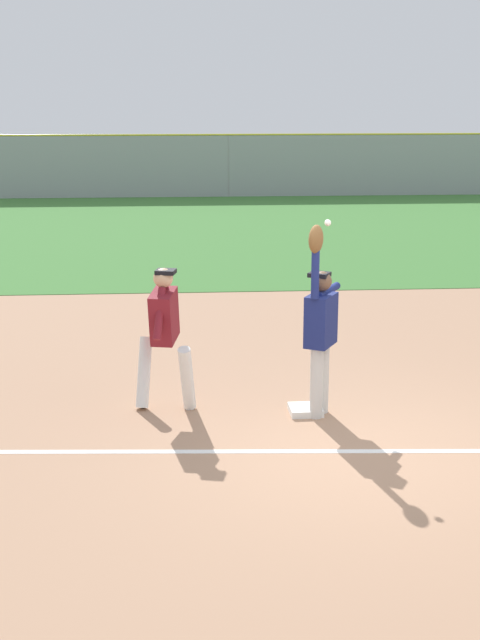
% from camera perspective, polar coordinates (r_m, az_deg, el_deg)
% --- Properties ---
extents(ground_plane, '(74.15, 74.15, 0.00)m').
position_cam_1_polar(ground_plane, '(9.75, 7.18, -8.12)').
color(ground_plane, tan).
extents(outfield_grass, '(53.45, 15.25, 0.01)m').
position_cam_1_polar(outfield_grass, '(24.48, 0.31, 5.75)').
color(outfield_grass, '#3D7533').
rests_on(outfield_grass, ground_plane).
extents(first_base, '(0.39, 0.39, 0.08)m').
position_cam_1_polar(first_base, '(10.71, 4.17, -5.70)').
color(first_base, white).
rests_on(first_base, ground_plane).
extents(fielder, '(0.53, 0.83, 2.28)m').
position_cam_1_polar(fielder, '(10.34, 5.10, -0.19)').
color(fielder, silver).
rests_on(fielder, ground_plane).
extents(runner, '(0.75, 0.84, 1.72)m').
position_cam_1_polar(runner, '(10.56, -4.81, -0.57)').
color(runner, white).
rests_on(runner, ground_plane).
extents(baseball, '(0.07, 0.07, 0.07)m').
position_cam_1_polar(baseball, '(10.05, 5.58, 6.15)').
color(baseball, white).
extents(outfield_fence, '(53.53, 0.08, 2.18)m').
position_cam_1_polar(outfield_fence, '(31.91, -0.74, 9.76)').
color(outfield_fence, '#93999E').
rests_on(outfield_fence, ground_plane).
extents(parked_car_blue, '(4.44, 2.20, 1.25)m').
position_cam_1_polar(parked_car_blue, '(36.17, -13.25, 9.28)').
color(parked_car_blue, '#23389E').
rests_on(parked_car_blue, ground_plane).
extents(parked_car_green, '(4.47, 2.26, 1.25)m').
position_cam_1_polar(parked_car_green, '(36.09, -3.55, 9.62)').
color(parked_car_green, '#1E6B33').
rests_on(parked_car_green, ground_plane).
extents(parked_car_black, '(4.52, 2.35, 1.25)m').
position_cam_1_polar(parked_car_black, '(36.08, 5.58, 9.58)').
color(parked_car_black, black).
rests_on(parked_car_black, ground_plane).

